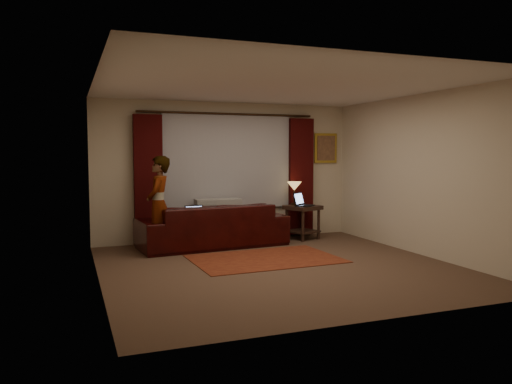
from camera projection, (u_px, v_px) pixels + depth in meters
floor at (279, 267)px, 7.26m from camera, size 5.00×5.00×0.01m
ceiling at (279, 86)px, 7.05m from camera, size 5.00×5.00×0.02m
wall_back at (227, 171)px, 9.49m from camera, size 5.00×0.02×2.60m
wall_front at (382, 189)px, 4.83m from camera, size 5.00×0.02×2.60m
wall_left at (97, 181)px, 6.27m from camera, size 0.02×5.00×2.60m
wall_right at (421, 175)px, 8.04m from camera, size 0.02×5.00×2.60m
sheer_curtain at (228, 161)px, 9.42m from camera, size 2.50×0.05×1.80m
drape_left at (148, 180)px, 8.86m from camera, size 0.50×0.14×2.30m
drape_right at (301, 177)px, 9.92m from camera, size 0.50×0.14×2.30m
curtain_rod at (228, 114)px, 9.30m from camera, size 0.04×0.04×3.40m
picture_frame at (326, 148)px, 10.17m from camera, size 0.50×0.04×0.60m
sofa at (213, 217)px, 8.79m from camera, size 2.68×1.35×1.04m
throw_blanket at (218, 186)px, 9.07m from camera, size 0.84×0.37×0.10m
clothing_pile at (261, 210)px, 9.04m from camera, size 0.51×0.41×0.20m
laptop_sofa at (196, 213)px, 8.41m from camera, size 0.33×0.36×0.23m
area_rug at (265, 259)px, 7.77m from camera, size 2.30×1.58×0.01m
end_table at (303, 222)px, 9.57m from camera, size 0.72×0.72×0.65m
tiffany_lamp at (294, 193)px, 9.64m from camera, size 0.34×0.34×0.45m
laptop_table at (305, 199)px, 9.42m from camera, size 0.52×0.53×0.26m
person at (159, 205)px, 8.18m from camera, size 0.62×0.62×1.61m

